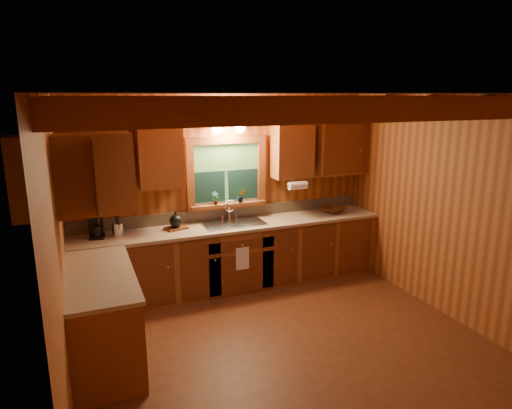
{
  "coord_description": "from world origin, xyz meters",
  "views": [
    {
      "loc": [
        -1.91,
        -3.88,
        2.59
      ],
      "look_at": [
        0.0,
        0.8,
        1.35
      ],
      "focal_mm": 31.49,
      "sensor_mm": 36.0,
      "label": 1
    }
  ],
  "objects": [
    {
      "name": "wicker_basket",
      "position": [
        1.55,
        1.61,
        0.94
      ],
      "size": [
        0.44,
        0.44,
        0.08
      ],
      "primitive_type": "imported",
      "rotation": [
        0.0,
        0.0,
        0.39
      ],
      "color": "#48230C",
      "rests_on": "countertop"
    },
    {
      "name": "room",
      "position": [
        0.0,
        0.0,
        1.3
      ],
      "size": [
        4.2,
        4.2,
        4.2
      ],
      "color": "#562A15",
      "rests_on": "ground"
    },
    {
      "name": "base_cabinets",
      "position": [
        -0.49,
        1.28,
        0.43
      ],
      "size": [
        4.2,
        2.22,
        0.86
      ],
      "color": "brown",
      "rests_on": "ground"
    },
    {
      "name": "cutting_board",
      "position": [
        -0.77,
        1.66,
        0.91
      ],
      "size": [
        0.31,
        0.25,
        0.02
      ],
      "primitive_type": "cube",
      "rotation": [
        0.0,
        0.0,
        0.25
      ],
      "color": "#5C2B13",
      "rests_on": "countertop"
    },
    {
      "name": "potted_plant_left",
      "position": [
        -0.19,
        1.79,
        1.23
      ],
      "size": [
        0.11,
        0.08,
        0.18
      ],
      "primitive_type": "imported",
      "rotation": [
        0.0,
        0.0,
        -0.2
      ],
      "color": "#5C2B13",
      "rests_on": "window_sill"
    },
    {
      "name": "dish_towel",
      "position": [
        0.0,
        1.26,
        0.52
      ],
      "size": [
        0.18,
        0.01,
        0.3
      ],
      "primitive_type": "cube",
      "color": "white",
      "rests_on": "base_cabinets"
    },
    {
      "name": "backsplash",
      "position": [
        0.0,
        1.89,
        0.98
      ],
      "size": [
        4.2,
        0.02,
        0.16
      ],
      "primitive_type": "cube",
      "color": "#9E886A",
      "rests_on": "room"
    },
    {
      "name": "window",
      "position": [
        0.0,
        1.87,
        1.53
      ],
      "size": [
        1.12,
        0.08,
        1.0
      ],
      "color": "brown",
      "rests_on": "room"
    },
    {
      "name": "sink",
      "position": [
        0.0,
        1.6,
        0.86
      ],
      "size": [
        0.82,
        0.48,
        0.43
      ],
      "color": "silver",
      "rests_on": "countertop"
    },
    {
      "name": "wall_sconce",
      "position": [
        0.0,
        1.75,
        2.16
      ],
      "size": [
        0.45,
        0.21,
        0.17
      ],
      "color": "black",
      "rests_on": "room"
    },
    {
      "name": "teakettle",
      "position": [
        -0.77,
        1.66,
        1.01
      ],
      "size": [
        0.17,
        0.17,
        0.21
      ],
      "rotation": [
        0.0,
        0.0,
        0.34
      ],
      "color": "black",
      "rests_on": "cutting_board"
    },
    {
      "name": "coffee_maker",
      "position": [
        -1.73,
        1.68,
        1.05
      ],
      "size": [
        0.17,
        0.21,
        0.3
      ],
      "rotation": [
        0.0,
        0.0,
        -0.18
      ],
      "color": "black",
      "rests_on": "countertop"
    },
    {
      "name": "utensil_crock",
      "position": [
        -1.49,
        1.63,
        0.99
      ],
      "size": [
        0.13,
        0.13,
        0.37
      ],
      "rotation": [
        0.0,
        0.0,
        0.21
      ],
      "color": "silver",
      "rests_on": "countertop"
    },
    {
      "name": "dishwasher_panel",
      "position": [
        -1.47,
        0.68,
        0.43
      ],
      "size": [
        0.02,
        0.6,
        0.8
      ],
      "primitive_type": "cube",
      "color": "white",
      "rests_on": "base_cabinets"
    },
    {
      "name": "potted_plant_right",
      "position": [
        0.18,
        1.79,
        1.23
      ],
      "size": [
        0.11,
        0.1,
        0.18
      ],
      "primitive_type": "imported",
      "rotation": [
        0.0,
        0.0,
        -0.21
      ],
      "color": "#5C2B13",
      "rests_on": "window_sill"
    },
    {
      "name": "countertop",
      "position": [
        -0.48,
        1.29,
        0.88
      ],
      "size": [
        4.2,
        2.24,
        0.04
      ],
      "color": "tan",
      "rests_on": "base_cabinets"
    },
    {
      "name": "paper_towel_roll",
      "position": [
        0.92,
        1.53,
        1.37
      ],
      "size": [
        0.27,
        0.11,
        0.11
      ],
      "primitive_type": "cylinder",
      "rotation": [
        0.0,
        1.57,
        0.0
      ],
      "color": "white",
      "rests_on": "upper_cabinets"
    },
    {
      "name": "upper_cabinets",
      "position": [
        -0.56,
        1.42,
        1.84
      ],
      "size": [
        4.19,
        1.77,
        0.78
      ],
      "color": "brown",
      "rests_on": "room"
    },
    {
      "name": "ceiling_beams",
      "position": [
        0.0,
        0.0,
        2.49
      ],
      "size": [
        4.2,
        2.54,
        0.18
      ],
      "color": "brown",
      "rests_on": "room"
    },
    {
      "name": "window_sill",
      "position": [
        0.0,
        1.82,
        1.12
      ],
      "size": [
        1.06,
        0.14,
        0.04
      ],
      "primitive_type": "cube",
      "color": "brown",
      "rests_on": "room"
    }
  ]
}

